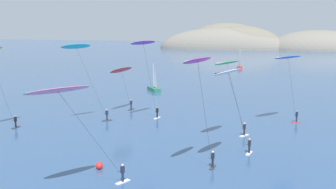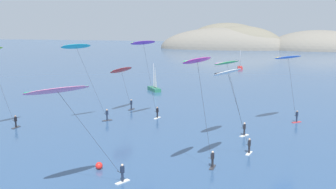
# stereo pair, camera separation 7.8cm
# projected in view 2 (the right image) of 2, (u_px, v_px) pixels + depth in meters

# --- Properties ---
(headland_island) EXTENTS (111.98, 40.24, 28.48)m
(headland_island) POSITION_uv_depth(u_px,v_px,m) (247.00, 49.00, 231.90)
(headland_island) COLOR slate
(headland_island) RESTS_ON ground
(sailboat_near) EXTENTS (4.27, 5.38, 5.70)m
(sailboat_near) POSITION_uv_depth(u_px,v_px,m) (154.00, 88.00, 87.98)
(sailboat_near) COLOR #23664C
(sailboat_near) RESTS_ON ground
(sailboat_far) EXTENTS (2.02, 5.96, 5.70)m
(sailboat_far) POSITION_uv_depth(u_px,v_px,m) (240.00, 67.00, 130.39)
(sailboat_far) COLOR #B22323
(sailboat_far) RESTS_ON ground
(kitesurfer_cyan) EXTENTS (4.94, 6.65, 11.29)m
(kitesurfer_cyan) POSITION_uv_depth(u_px,v_px,m) (80.00, 54.00, 56.54)
(kitesurfer_cyan) COLOR #2D2D33
(kitesurfer_cyan) RESTS_ON ground
(kitesurfer_purple) EXTENTS (3.05, 6.07, 11.62)m
(kitesurfer_purple) POSITION_uv_depth(u_px,v_px,m) (145.00, 50.00, 58.65)
(kitesurfer_purple) COLOR silver
(kitesurfer_purple) RESTS_ON ground
(kitesurfer_red) EXTENTS (2.82, 6.05, 7.26)m
(kitesurfer_red) POSITION_uv_depth(u_px,v_px,m) (122.00, 73.00, 65.51)
(kitesurfer_red) COLOR #2D2D33
(kitesurfer_red) RESTS_ON ground
(kitesurfer_green) EXTENTS (4.09, 7.28, 9.79)m
(kitesurfer_green) POSITION_uv_depth(u_px,v_px,m) (229.00, 69.00, 48.06)
(kitesurfer_green) COLOR silver
(kitesurfer_green) RESTS_ON ground
(kitesurfer_blue) EXTENTS (4.55, 5.27, 9.69)m
(kitesurfer_blue) POSITION_uv_depth(u_px,v_px,m) (289.00, 62.00, 56.88)
(kitesurfer_blue) COLOR red
(kitesurfer_blue) RESTS_ON ground
(kitesurfer_pink) EXTENTS (5.95, 8.32, 9.27)m
(kitesurfer_pink) POSITION_uv_depth(u_px,v_px,m) (62.00, 97.00, 32.33)
(kitesurfer_pink) COLOR silver
(kitesurfer_pink) RESTS_ON ground
(kitesurfer_magenta) EXTENTS (2.60, 6.06, 11.07)m
(kitesurfer_magenta) POSITION_uv_depth(u_px,v_px,m) (199.00, 72.00, 37.10)
(kitesurfer_magenta) COLOR #2D2D33
(kitesurfer_magenta) RESTS_ON ground
(kitesurfer_white) EXTENTS (3.76, 8.59, 9.74)m
(kitesurfer_white) POSITION_uv_depth(u_px,v_px,m) (230.00, 79.00, 39.96)
(kitesurfer_white) COLOR silver
(kitesurfer_white) RESTS_ON ground
(marker_buoy) EXTENTS (0.70, 0.70, 0.70)m
(marker_buoy) POSITION_uv_depth(u_px,v_px,m) (99.00, 166.00, 40.56)
(marker_buoy) COLOR red
(marker_buoy) RESTS_ON ground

